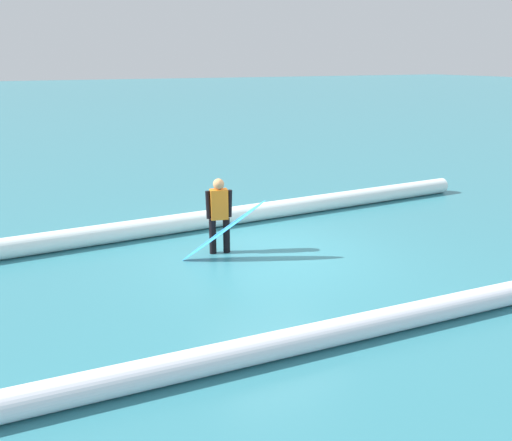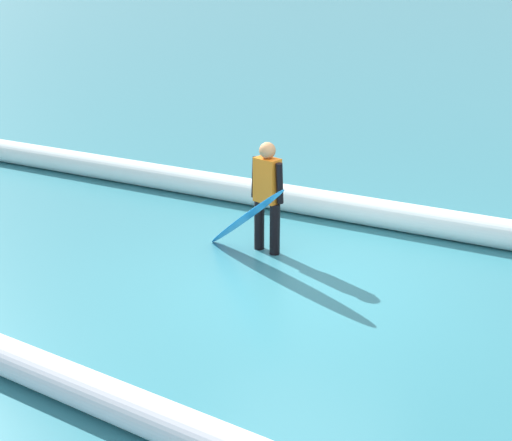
{
  "view_description": "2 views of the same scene",
  "coord_description": "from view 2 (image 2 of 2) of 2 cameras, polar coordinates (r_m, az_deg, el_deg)",
  "views": [
    {
      "loc": [
        4.62,
        8.71,
        3.74
      ],
      "look_at": [
        0.88,
        1.02,
        1.14
      ],
      "focal_mm": 37.24,
      "sensor_mm": 36.0,
      "label": 1
    },
    {
      "loc": [
        -3.75,
        7.69,
        3.94
      ],
      "look_at": [
        0.44,
        0.4,
        0.86
      ],
      "focal_mm": 52.99,
      "sensor_mm": 36.0,
      "label": 2
    }
  ],
  "objects": [
    {
      "name": "surfer",
      "position": [
        10.02,
        0.85,
        2.19
      ],
      "size": [
        0.51,
        0.27,
        1.53
      ],
      "rotation": [
        0.0,
        0.0,
        6.07
      ],
      "color": "black",
      "rests_on": "ground_plane"
    },
    {
      "name": "wave_crest_foreground",
      "position": [
        12.09,
        -0.28,
        2.16
      ],
      "size": [
        17.86,
        0.94,
        0.42
      ],
      "primitive_type": "cylinder",
      "rotation": [
        0.0,
        1.57,
        0.03
      ],
      "color": "white",
      "rests_on": "ground_plane"
    },
    {
      "name": "wave_crest_midground",
      "position": [
        7.77,
        -18.01,
        -9.88
      ],
      "size": [
        21.7,
        1.48,
        0.37
      ],
      "primitive_type": "cylinder",
      "rotation": [
        0.0,
        1.57,
        -0.05
      ],
      "color": "white",
      "rests_on": "ground_plane"
    },
    {
      "name": "ground_plane",
      "position": [
        9.42,
        3.53,
        -4.65
      ],
      "size": [
        198.73,
        198.73,
        0.0
      ],
      "primitive_type": "plane",
      "color": "teal"
    },
    {
      "name": "surfboard",
      "position": [
        9.8,
        -0.81,
        0.2
      ],
      "size": [
        1.59,
        0.91,
        1.22
      ],
      "color": "#268CE5",
      "rests_on": "ground_plane"
    }
  ]
}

